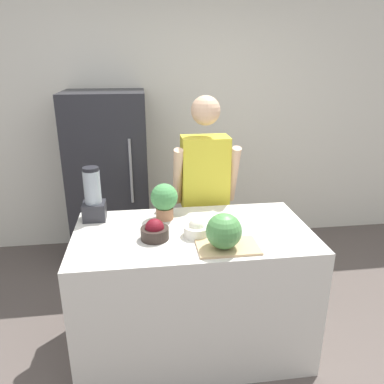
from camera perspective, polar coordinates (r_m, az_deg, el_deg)
name	(u,v)px	position (r m, az deg, el deg)	size (l,w,h in m)	color
wall_back	(170,122)	(3.95, -3.38, 10.55)	(8.00, 0.06, 2.60)	silver
counter_island	(193,290)	(2.63, 0.12, -14.68)	(1.52, 0.82, 0.89)	beige
refrigerator	(110,179)	(3.70, -12.45, 1.94)	(0.73, 0.66, 1.65)	#232328
person	(205,199)	(2.97, 1.94, -1.11)	(0.50, 0.27, 1.68)	gray
cutting_board	(228,247)	(2.21, 5.47, -8.33)	(0.36, 0.23, 0.01)	tan
watermelon	(224,231)	(2.14, 4.88, -5.96)	(0.21, 0.21, 0.21)	#4C8C47
bowl_cherries	(155,231)	(2.29, -5.70, -5.95)	(0.17, 0.17, 0.13)	#2D231E
bowl_cream	(197,229)	(2.33, 0.76, -5.62)	(0.17, 0.17, 0.12)	white
bowl_small_blue	(225,228)	(2.39, 5.07, -5.53)	(0.09, 0.09, 0.05)	#334C9E
blender	(93,198)	(2.60, -14.82, -0.82)	(0.15, 0.15, 0.37)	#28282D
potted_plant	(164,200)	(2.53, -4.24, -1.16)	(0.18, 0.18, 0.25)	#996647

